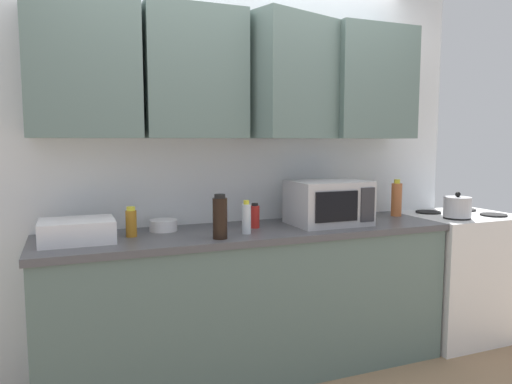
{
  "coord_description": "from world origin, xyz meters",
  "views": [
    {
      "loc": [
        -1.03,
        -2.96,
        1.44
      ],
      "look_at": [
        0.05,
        -0.25,
        1.12
      ],
      "focal_mm": 33.43,
      "sensor_mm": 36.0,
      "label": 1
    }
  ],
  "objects_px": {
    "bottle_amber_vinegar": "(131,222)",
    "bottle_red_sauce": "(255,216)",
    "bottle_soy_dark": "(220,217)",
    "stove_range": "(457,274)",
    "kettle": "(457,207)",
    "dish_rack": "(77,231)",
    "bottle_clear_tall": "(246,218)",
    "microwave": "(328,203)",
    "bowl_ceramic_small": "(163,225)",
    "bottle_spice_jar": "(397,199)",
    "bottle_yellow_mustard": "(370,201)"
  },
  "relations": [
    {
      "from": "bottle_soy_dark",
      "to": "bottle_amber_vinegar",
      "type": "relative_size",
      "value": 1.45
    },
    {
      "from": "bottle_spice_jar",
      "to": "bowl_ceramic_small",
      "type": "relative_size",
      "value": 1.6
    },
    {
      "from": "bottle_soy_dark",
      "to": "bottle_amber_vinegar",
      "type": "height_order",
      "value": "bottle_soy_dark"
    },
    {
      "from": "bottle_spice_jar",
      "to": "bottle_yellow_mustard",
      "type": "bearing_deg",
      "value": 154.08
    },
    {
      "from": "microwave",
      "to": "bottle_spice_jar",
      "type": "bearing_deg",
      "value": 10.37
    },
    {
      "from": "dish_rack",
      "to": "bottle_spice_jar",
      "type": "bearing_deg",
      "value": 2.5
    },
    {
      "from": "microwave",
      "to": "bottle_amber_vinegar",
      "type": "xyz_separation_m",
      "value": [
        -1.23,
        0.06,
        -0.06
      ]
    },
    {
      "from": "bottle_yellow_mustard",
      "to": "bowl_ceramic_small",
      "type": "height_order",
      "value": "bottle_yellow_mustard"
    },
    {
      "from": "bottle_soy_dark",
      "to": "bottle_amber_vinegar",
      "type": "xyz_separation_m",
      "value": [
        -0.45,
        0.24,
        -0.04
      ]
    },
    {
      "from": "bottle_yellow_mustard",
      "to": "bottle_red_sauce",
      "type": "distance_m",
      "value": 0.96
    },
    {
      "from": "bottle_spice_jar",
      "to": "bottle_amber_vinegar",
      "type": "bearing_deg",
      "value": -178.24
    },
    {
      "from": "dish_rack",
      "to": "microwave",
      "type": "bearing_deg",
      "value": -0.79
    },
    {
      "from": "dish_rack",
      "to": "bottle_soy_dark",
      "type": "xyz_separation_m",
      "value": [
        0.73,
        -0.2,
        0.06
      ]
    },
    {
      "from": "microwave",
      "to": "bottle_yellow_mustard",
      "type": "relative_size",
      "value": 2.16
    },
    {
      "from": "stove_range",
      "to": "kettle",
      "type": "xyz_separation_m",
      "value": [
        -0.17,
        -0.14,
        0.53
      ]
    },
    {
      "from": "stove_range",
      "to": "dish_rack",
      "type": "bearing_deg",
      "value": 179.56
    },
    {
      "from": "bottle_soy_dark",
      "to": "bottle_spice_jar",
      "type": "height_order",
      "value": "bottle_spice_jar"
    },
    {
      "from": "bottle_soy_dark",
      "to": "bottle_yellow_mustard",
      "type": "xyz_separation_m",
      "value": [
        1.24,
        0.37,
        -0.01
      ]
    },
    {
      "from": "dish_rack",
      "to": "bottle_clear_tall",
      "type": "bearing_deg",
      "value": -7.54
    },
    {
      "from": "stove_range",
      "to": "microwave",
      "type": "bearing_deg",
      "value": -179.95
    },
    {
      "from": "stove_range",
      "to": "bottle_soy_dark",
      "type": "distance_m",
      "value": 1.98
    },
    {
      "from": "bottle_yellow_mustard",
      "to": "bottle_red_sauce",
      "type": "xyz_separation_m",
      "value": [
        -0.94,
        -0.14,
        -0.03
      ]
    },
    {
      "from": "stove_range",
      "to": "bottle_spice_jar",
      "type": "xyz_separation_m",
      "value": [
        -0.48,
        0.11,
        0.57
      ]
    },
    {
      "from": "bottle_red_sauce",
      "to": "bowl_ceramic_small",
      "type": "relative_size",
      "value": 0.94
    },
    {
      "from": "dish_rack",
      "to": "bottle_red_sauce",
      "type": "distance_m",
      "value": 1.03
    },
    {
      "from": "dish_rack",
      "to": "bowl_ceramic_small",
      "type": "height_order",
      "value": "dish_rack"
    },
    {
      "from": "bottle_amber_vinegar",
      "to": "dish_rack",
      "type": "bearing_deg",
      "value": -172.77
    },
    {
      "from": "kettle",
      "to": "stove_range",
      "type": "bearing_deg",
      "value": 39.47
    },
    {
      "from": "microwave",
      "to": "bottle_yellow_mustard",
      "type": "distance_m",
      "value": 0.5
    },
    {
      "from": "bottle_clear_tall",
      "to": "kettle",
      "type": "bearing_deg",
      "value": -1.46
    },
    {
      "from": "bottle_amber_vinegar",
      "to": "bottle_red_sauce",
      "type": "bearing_deg",
      "value": -0.3
    },
    {
      "from": "bottle_red_sauce",
      "to": "bottle_spice_jar",
      "type": "distance_m",
      "value": 1.11
    },
    {
      "from": "stove_range",
      "to": "bowl_ceramic_small",
      "type": "xyz_separation_m",
      "value": [
        -2.14,
        0.16,
        0.48
      ]
    },
    {
      "from": "bottle_yellow_mustard",
      "to": "bottle_amber_vinegar",
      "type": "bearing_deg",
      "value": -175.34
    },
    {
      "from": "stove_range",
      "to": "bottle_clear_tall",
      "type": "bearing_deg",
      "value": -176.61
    },
    {
      "from": "microwave",
      "to": "bottle_soy_dark",
      "type": "height_order",
      "value": "microwave"
    },
    {
      "from": "kettle",
      "to": "bottle_spice_jar",
      "type": "height_order",
      "value": "bottle_spice_jar"
    },
    {
      "from": "stove_range",
      "to": "bottle_red_sauce",
      "type": "relative_size",
      "value": 5.93
    },
    {
      "from": "microwave",
      "to": "dish_rack",
      "type": "bearing_deg",
      "value": 179.21
    },
    {
      "from": "bottle_clear_tall",
      "to": "bowl_ceramic_small",
      "type": "distance_m",
      "value": 0.51
    },
    {
      "from": "bottle_red_sauce",
      "to": "bowl_ceramic_small",
      "type": "bearing_deg",
      "value": 168.76
    },
    {
      "from": "stove_range",
      "to": "bottle_soy_dark",
      "type": "relative_size",
      "value": 3.71
    },
    {
      "from": "stove_range",
      "to": "bowl_ceramic_small",
      "type": "relative_size",
      "value": 5.57
    },
    {
      "from": "microwave",
      "to": "bottle_amber_vinegar",
      "type": "relative_size",
      "value": 2.83
    },
    {
      "from": "bottle_yellow_mustard",
      "to": "microwave",
      "type": "bearing_deg",
      "value": -156.97
    },
    {
      "from": "microwave",
      "to": "bottle_clear_tall",
      "type": "height_order",
      "value": "microwave"
    },
    {
      "from": "bottle_yellow_mustard",
      "to": "bottle_amber_vinegar",
      "type": "relative_size",
      "value": 1.31
    },
    {
      "from": "stove_range",
      "to": "bottle_spice_jar",
      "type": "height_order",
      "value": "bottle_spice_jar"
    },
    {
      "from": "bottle_soy_dark",
      "to": "bottle_spice_jar",
      "type": "xyz_separation_m",
      "value": [
        1.41,
        0.29,
        0.0
      ]
    },
    {
      "from": "bottle_soy_dark",
      "to": "bowl_ceramic_small",
      "type": "height_order",
      "value": "bottle_soy_dark"
    }
  ]
}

